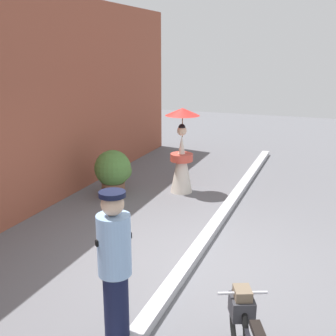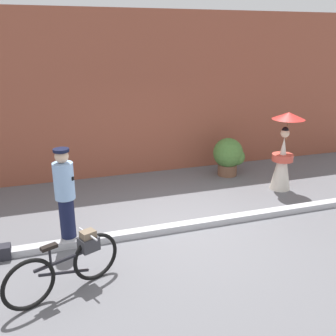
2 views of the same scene
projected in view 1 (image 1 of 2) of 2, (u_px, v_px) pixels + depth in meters
The scene contains 5 objects.
ground_plane at pixel (192, 260), 6.31m from camera, with size 30.00×30.00×0.00m, color slate.
sidewalk_curb at pixel (193, 256), 6.29m from camera, with size 14.00×0.20×0.12m, color #B2B2B7.
person_officer at pixel (115, 267), 4.25m from camera, with size 0.34×0.34×1.71m.
person_with_parasol at pixel (182, 152), 9.10m from camera, with size 0.74×0.74×1.84m.
potted_plant_by_door at pixel (114, 171), 8.97m from camera, with size 0.79×0.77×0.99m.
Camera 1 is at (-5.45, -1.73, 3.02)m, focal length 45.32 mm.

